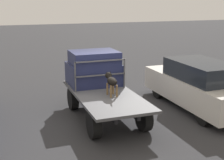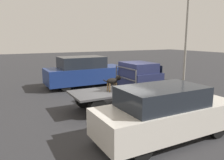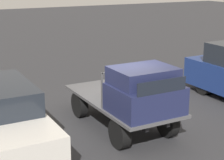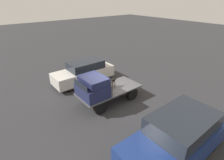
{
  "view_description": "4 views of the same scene",
  "coord_description": "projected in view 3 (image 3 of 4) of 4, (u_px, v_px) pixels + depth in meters",
  "views": [
    {
      "loc": [
        -8.73,
        2.94,
        3.63
      ],
      "look_at": [
        -0.29,
        -0.12,
        1.32
      ],
      "focal_mm": 50.0,
      "sensor_mm": 36.0,
      "label": 1
    },
    {
      "loc": [
        -4.51,
        -8.12,
        3.04
      ],
      "look_at": [
        -0.29,
        -0.12,
        1.32
      ],
      "focal_mm": 35.0,
      "sensor_mm": 36.0,
      "label": 2
    },
    {
      "loc": [
        8.72,
        -5.02,
        4.21
      ],
      "look_at": [
        -0.29,
        -0.12,
        1.32
      ],
      "focal_mm": 60.0,
      "sensor_mm": 36.0,
      "label": 3
    },
    {
      "loc": [
        5.72,
        7.48,
        6.02
      ],
      "look_at": [
        -0.29,
        -0.12,
        1.32
      ],
      "focal_mm": 28.0,
      "sensor_mm": 36.0,
      "label": 4
    }
  ],
  "objects": [
    {
      "name": "truck_cab",
      "position": [
        144.0,
        91.0,
        9.44
      ],
      "size": [
        1.43,
        1.68,
        1.15
      ],
      "color": "#1E2347",
      "rests_on": "flatbed_truck"
    },
    {
      "name": "dog",
      "position": [
        113.0,
        82.0,
        10.6
      ],
      "size": [
        0.88,
        0.25,
        0.7
      ],
      "rotation": [
        0.0,
        0.0,
        -0.29
      ],
      "color": "brown",
      "rests_on": "flatbed_truck"
    },
    {
      "name": "flatbed_truck",
      "position": [
        121.0,
        106.0,
        10.66
      ],
      "size": [
        3.99,
        1.8,
        0.83
      ],
      "color": "black",
      "rests_on": "ground"
    },
    {
      "name": "truck_headboard",
      "position": [
        129.0,
        81.0,
        10.05
      ],
      "size": [
        0.04,
        1.68,
        0.96
      ],
      "color": "#4C4C4F",
      "rests_on": "flatbed_truck"
    },
    {
      "name": "parked_sedan",
      "position": [
        2.0,
        118.0,
        9.18
      ],
      "size": [
        4.58,
        1.7,
        1.65
      ],
      "rotation": [
        0.0,
        0.0,
        0.11
      ],
      "color": "black",
      "rests_on": "ground"
    },
    {
      "name": "ground_plane",
      "position": [
        121.0,
        126.0,
        10.82
      ],
      "size": [
        80.0,
        80.0,
        0.0
      ],
      "primitive_type": "plane",
      "color": "#2D2D30"
    }
  ]
}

